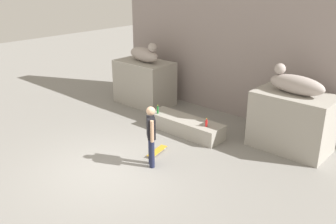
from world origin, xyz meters
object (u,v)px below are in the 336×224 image
object	(u,v)px
skater	(151,134)
skateboard	(157,151)
statue_reclining_right	(296,84)
bottle_red	(206,123)
statue_reclining_left	(144,54)
bottle_green	(158,110)

from	to	relation	value
skater	skateboard	distance (m)	1.12
statue_reclining_right	bottle_red	size ratio (longest dim) A/B	6.26
statue_reclining_left	skater	world-z (taller)	statue_reclining_left
statue_reclining_left	skater	size ratio (longest dim) A/B	1.00
skater	skateboard	xyz separation A→B (m)	(-0.37, 0.62, -0.86)
bottle_green	statue_reclining_right	bearing A→B (deg)	20.07
statue_reclining_left	bottle_green	distance (m)	2.79
bottle_red	skateboard	bearing A→B (deg)	-109.88
statue_reclining_left	skater	bearing A→B (deg)	-33.44
statue_reclining_left	skater	xyz separation A→B (m)	(3.64, -3.43, -1.03)
skateboard	skater	bearing A→B (deg)	19.54
skater	statue_reclining_left	bearing A→B (deg)	175.98
statue_reclining_left	bottle_red	bearing A→B (deg)	-8.21
statue_reclining_left	skateboard	distance (m)	4.71
statue_reclining_right	bottle_green	bearing A→B (deg)	24.15
statue_reclining_left	statue_reclining_right	size ratio (longest dim) A/B	1.02
statue_reclining_right	bottle_green	xyz separation A→B (m)	(-3.90, -1.43, -1.35)
skater	bottle_red	size ratio (longest dim) A/B	6.39
statue_reclining_right	skater	bearing A→B (deg)	60.84
bottle_red	bottle_green	bearing A→B (deg)	-174.75
statue_reclining_right	bottle_red	world-z (taller)	statue_reclining_right
bottle_green	bottle_red	distance (m)	1.85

